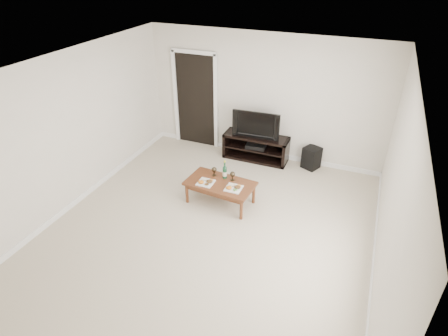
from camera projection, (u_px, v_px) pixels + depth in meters
floor at (210, 228)px, 6.08m from camera, size 5.50×5.50×0.00m
back_wall at (264, 98)px, 7.63m from camera, size 5.00×0.04×2.60m
ceiling at (207, 68)px, 4.75m from camera, size 5.00×5.50×0.04m
doorway at (196, 101)px, 8.24m from camera, size 0.90×0.02×2.05m
media_console at (256, 147)px, 7.95m from camera, size 1.36×0.45×0.55m
television at (257, 123)px, 7.66m from camera, size 0.99×0.18×0.57m
av_receiver at (256, 146)px, 7.91m from camera, size 0.42×0.33×0.08m
subwoofer at (311, 158)px, 7.66m from camera, size 0.40×0.40×0.45m
coffee_table at (220, 193)px, 6.60m from camera, size 1.23×0.74×0.42m
plate_left at (206, 181)px, 6.46m from camera, size 0.27×0.27×0.07m
plate_right at (234, 187)px, 6.31m from camera, size 0.27×0.27×0.07m
wine_bottle at (225, 169)px, 6.54m from camera, size 0.07×0.07×0.35m
goblet_left at (214, 171)px, 6.65m from camera, size 0.09×0.09×0.17m
goblet_right at (232, 176)px, 6.52m from camera, size 0.09×0.09×0.17m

